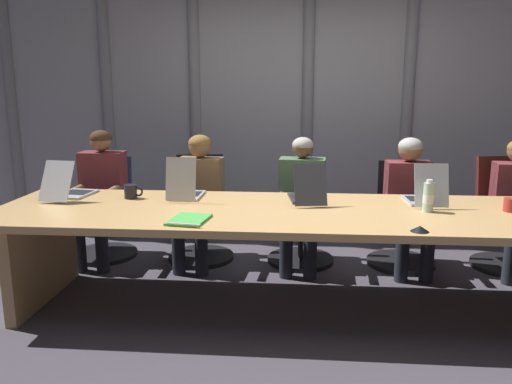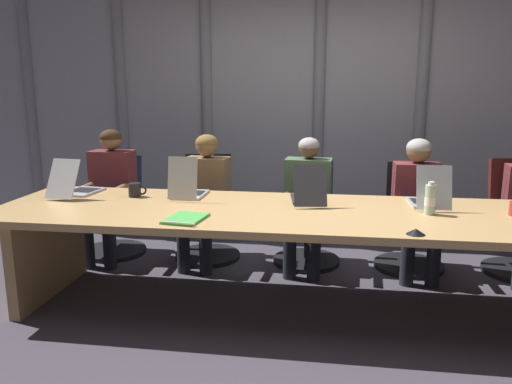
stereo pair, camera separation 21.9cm
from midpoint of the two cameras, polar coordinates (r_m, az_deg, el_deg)
name	(u,v)px [view 1 (the left image)]	position (r m, az deg, el deg)	size (l,w,h in m)	color
ground_plane	(302,308)	(3.72, 3.55, -13.04)	(15.06, 15.06, 0.00)	#47424C
conference_table	(304,228)	(3.50, 3.68, -4.14)	(4.34, 1.13, 0.73)	tan
curtain_backdrop	(303,105)	(5.34, 4.23, 9.88)	(7.53, 0.16, 2.75)	#9999A0
laptop_left_end	(70,190)	(4.14, -21.88, 0.21)	(0.28, 0.50, 0.30)	#BCBCC1
laptop_left_mid	(185,190)	(3.85, -9.65, 0.18)	(0.23, 0.40, 0.33)	#BCBCC1
laptop_center	(307,194)	(3.70, 4.10, -0.24)	(0.29, 0.48, 0.30)	#2D2D33
laptop_right_mid	(425,196)	(3.79, 17.11, -0.42)	(0.25, 0.42, 0.31)	#A8ADB7
office_chair_left_end	(105,220)	(4.94, -18.09, -3.02)	(0.60, 0.60, 0.91)	navy
office_chair_left_mid	(201,221)	(4.67, -7.67, -3.28)	(0.60, 0.61, 0.94)	black
office_chair_center	(301,224)	(4.56, 3.77, -3.71)	(0.60, 0.60, 0.90)	navy
office_chair_right_mid	(402,227)	(4.64, 15.00, -3.83)	(0.60, 0.60, 0.90)	black
office_chair_right_end	(506,227)	(4.88, 25.48, -3.63)	(0.60, 0.61, 0.96)	#511E19
person_left_end	(100,189)	(4.71, -18.57, 0.34)	(0.40, 0.55, 1.18)	brown
person_left_mid	(198,192)	(4.44, -7.98, 0.02)	(0.43, 0.57, 1.15)	olive
person_center	(301,196)	(4.34, 3.74, -0.41)	(0.43, 0.56, 1.14)	#4C6B4C
person_right_mid	(410,196)	(4.42, 15.76, -0.45)	(0.39, 0.55, 1.14)	brown
water_bottle_primary	(428,197)	(3.55, 17.39, -0.59)	(0.07, 0.07, 0.22)	#ADD1B2
coffee_mug_near	(131,192)	(3.94, -15.58, 0.04)	(0.14, 0.10, 0.11)	black
coffee_mug_far	(511,205)	(3.77, 25.55, -1.35)	(0.13, 0.09, 0.09)	#B2332D
conference_mic_left_side	(420,229)	(3.07, 16.24, -4.05)	(0.11, 0.11, 0.04)	black
spiral_notepad	(189,220)	(3.22, -9.60, -3.15)	(0.26, 0.33, 0.03)	#4CB74C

